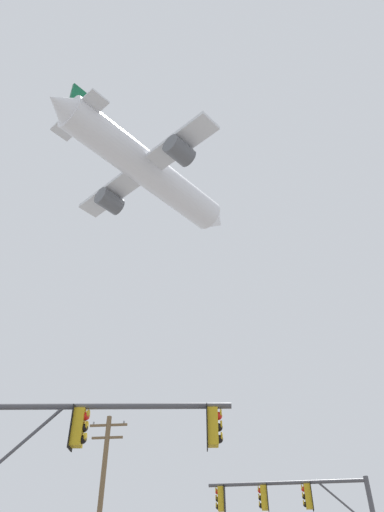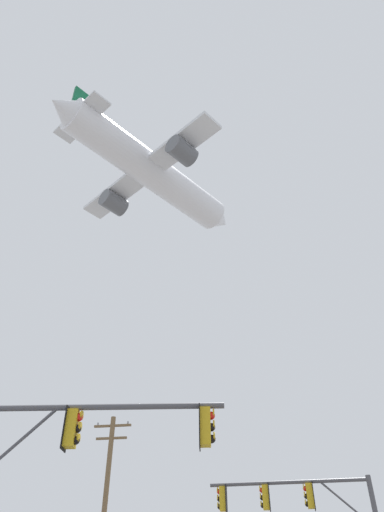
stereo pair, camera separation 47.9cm
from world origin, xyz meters
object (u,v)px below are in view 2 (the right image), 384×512
(airplane, at_px, (150,171))
(signal_pole_far, at_px, (305,511))
(signal_pole_near, at_px, (66,457))
(utility_pole, at_px, (104,508))

(airplane, bearing_deg, signal_pole_far, -42.18)
(signal_pole_near, xyz_separation_m, airplane, (-3.58, 18.73, 30.07))
(utility_pole, bearing_deg, signal_pole_near, -76.22)
(signal_pole_far, bearing_deg, signal_pole_near, -121.89)
(utility_pole, distance_m, airplane, 29.10)
(signal_pole_near, relative_size, utility_pole, 0.60)
(signal_pole_near, relative_size, signal_pole_far, 0.94)
(signal_pole_near, height_order, signal_pole_far, signal_pole_near)
(signal_pole_far, height_order, airplane, airplane)
(signal_pole_near, distance_m, signal_pole_far, 11.66)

